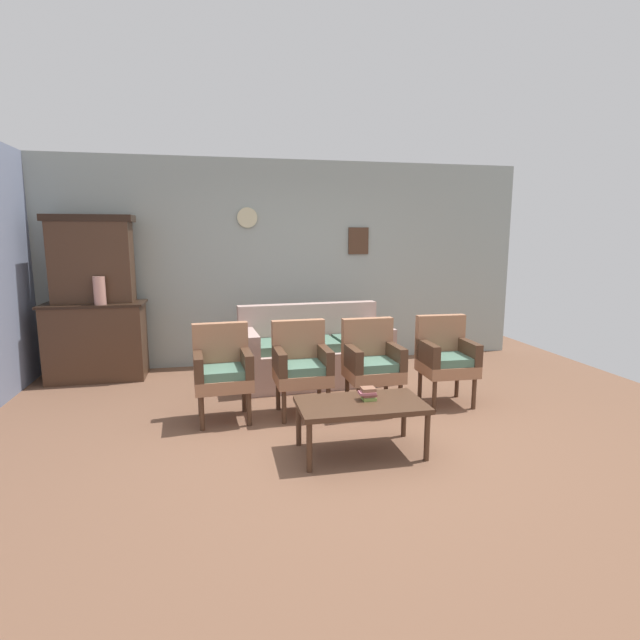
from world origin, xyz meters
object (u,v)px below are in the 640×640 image
at_px(armchair_row_middle, 372,360).
at_px(book_stack_on_table, 368,394).
at_px(vase_on_cabinet, 100,291).
at_px(armchair_by_doorway, 222,368).
at_px(side_cabinet, 97,341).
at_px(floral_couch, 314,354).
at_px(coffee_table, 361,408).
at_px(armchair_near_cabinet, 446,356).
at_px(armchair_near_couch_end, 301,363).

xyz_separation_m(armchair_row_middle, book_stack_on_table, (-0.32, -0.90, -0.03)).
bearing_deg(vase_on_cabinet, armchair_row_middle, -28.51).
bearing_deg(vase_on_cabinet, armchair_by_doorway, -47.89).
distance_m(side_cabinet, book_stack_on_table, 3.68).
relative_size(floral_couch, armchair_row_middle, 1.97).
xyz_separation_m(floral_couch, armchair_by_doorway, (-1.08, -1.05, 0.17)).
xyz_separation_m(floral_couch, coffee_table, (-0.02, -2.02, 0.05)).
height_order(vase_on_cabinet, book_stack_on_table, vase_on_cabinet).
height_order(side_cabinet, armchair_row_middle, side_cabinet).
distance_m(vase_on_cabinet, armchair_near_cabinet, 3.95).
relative_size(armchair_row_middle, coffee_table, 0.90).
height_order(side_cabinet, floral_couch, side_cabinet).
bearing_deg(floral_couch, armchair_by_doorway, -135.92).
xyz_separation_m(vase_on_cabinet, armchair_by_doorway, (1.35, -1.50, -0.59)).
distance_m(vase_on_cabinet, armchair_row_middle, 3.25).
xyz_separation_m(floral_couch, book_stack_on_table, (0.05, -1.97, 0.14)).
bearing_deg(side_cabinet, armchair_row_middle, -30.18).
xyz_separation_m(armchair_near_couch_end, book_stack_on_table, (0.38, -0.93, -0.03)).
distance_m(vase_on_cabinet, armchair_by_doorway, 2.10).
xyz_separation_m(armchair_by_doorway, armchair_near_cabinet, (2.25, 0.01, 0.00)).
relative_size(armchair_near_couch_end, armchair_near_cabinet, 1.00).
relative_size(vase_on_cabinet, floral_couch, 0.18).
bearing_deg(floral_couch, vase_on_cabinet, 169.47).
height_order(side_cabinet, book_stack_on_table, side_cabinet).
distance_m(side_cabinet, coffee_table, 3.66).
relative_size(vase_on_cabinet, coffee_table, 0.33).
xyz_separation_m(armchair_by_doorway, armchair_near_couch_end, (0.75, 0.01, 0.00)).
bearing_deg(book_stack_on_table, floral_couch, 91.56).
xyz_separation_m(side_cabinet, vase_on_cabinet, (0.11, -0.17, 0.63)).
xyz_separation_m(floral_couch, armchair_row_middle, (0.37, -1.07, 0.17)).
relative_size(floral_couch, armchair_by_doorway, 1.97).
distance_m(armchair_near_couch_end, armchair_row_middle, 0.70).
bearing_deg(floral_couch, side_cabinet, 166.20).
xyz_separation_m(armchair_by_doorway, coffee_table, (1.06, -0.98, -0.12)).
height_order(armchair_by_doorway, book_stack_on_table, armchair_by_doorway).
bearing_deg(side_cabinet, vase_on_cabinet, -56.87).
bearing_deg(coffee_table, book_stack_on_table, 33.93).
xyz_separation_m(armchair_near_couch_end, armchair_row_middle, (0.70, -0.03, 0.00)).
bearing_deg(armchair_near_cabinet, book_stack_on_table, -140.18).
relative_size(vase_on_cabinet, armchair_row_middle, 0.36).
bearing_deg(armchair_row_middle, coffee_table, -112.43).
height_order(armchair_by_doorway, armchair_near_cabinet, same).
bearing_deg(side_cabinet, armchair_near_cabinet, -24.09).
bearing_deg(armchair_near_couch_end, armchair_row_middle, -2.56).
bearing_deg(armchair_near_couch_end, book_stack_on_table, -67.61).
relative_size(side_cabinet, floral_couch, 0.65).
bearing_deg(vase_on_cabinet, book_stack_on_table, -44.28).
relative_size(armchair_near_cabinet, book_stack_on_table, 6.33).
relative_size(vase_on_cabinet, book_stack_on_table, 2.30).
height_order(coffee_table, book_stack_on_table, book_stack_on_table).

